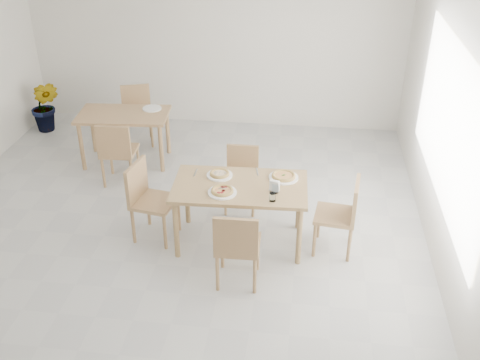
# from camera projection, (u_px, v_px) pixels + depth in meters

# --- Properties ---
(room) EXTENTS (7.28, 7.00, 7.00)m
(room) POSITION_uv_depth(u_px,v_px,m) (450.00, 126.00, 5.70)
(room) COLOR #BABAB5
(room) RESTS_ON ground
(main_table) EXTENTS (1.50, 0.89, 0.75)m
(main_table) POSITION_uv_depth(u_px,v_px,m) (240.00, 192.00, 6.19)
(main_table) COLOR #A78555
(main_table) RESTS_ON ground
(chair_south) EXTENTS (0.45, 0.45, 0.89)m
(chair_south) POSITION_uv_depth(u_px,v_px,m) (237.00, 244.00, 5.59)
(chair_south) COLOR tan
(chair_south) RESTS_ON ground
(chair_north) EXTENTS (0.40, 0.40, 0.81)m
(chair_north) POSITION_uv_depth(u_px,v_px,m) (242.00, 173.00, 6.97)
(chair_north) COLOR tan
(chair_north) RESTS_ON ground
(chair_west) EXTENTS (0.53, 0.53, 0.93)m
(chair_west) POSITION_uv_depth(u_px,v_px,m) (147.00, 196.00, 6.36)
(chair_west) COLOR tan
(chair_west) RESTS_ON ground
(chair_east) EXTENTS (0.49, 0.49, 0.89)m
(chair_east) POSITION_uv_depth(u_px,v_px,m) (343.00, 211.00, 6.11)
(chair_east) COLOR tan
(chair_east) RESTS_ON ground
(plate_margherita) EXTENTS (0.33, 0.33, 0.02)m
(plate_margherita) POSITION_uv_depth(u_px,v_px,m) (284.00, 177.00, 6.28)
(plate_margherita) COLOR white
(plate_margherita) RESTS_ON main_table
(plate_mushroom) EXTENTS (0.29, 0.29, 0.02)m
(plate_mushroom) POSITION_uv_depth(u_px,v_px,m) (220.00, 175.00, 6.32)
(plate_mushroom) COLOR white
(plate_mushroom) RESTS_ON main_table
(plate_pepperoni) EXTENTS (0.31, 0.31, 0.02)m
(plate_pepperoni) POSITION_uv_depth(u_px,v_px,m) (222.00, 192.00, 5.99)
(plate_pepperoni) COLOR white
(plate_pepperoni) RESTS_ON main_table
(pizza_margherita) EXTENTS (0.29, 0.29, 0.03)m
(pizza_margherita) POSITION_uv_depth(u_px,v_px,m) (284.00, 176.00, 6.26)
(pizza_margherita) COLOR #E1BF6A
(pizza_margherita) RESTS_ON plate_margherita
(pizza_mushroom) EXTENTS (0.24, 0.24, 0.03)m
(pizza_mushroom) POSITION_uv_depth(u_px,v_px,m) (220.00, 173.00, 6.31)
(pizza_mushroom) COLOR #E1BF6A
(pizza_mushroom) RESTS_ON plate_mushroom
(pizza_pepperoni) EXTENTS (0.30, 0.30, 0.03)m
(pizza_pepperoni) POSITION_uv_depth(u_px,v_px,m) (222.00, 191.00, 5.98)
(pizza_pepperoni) COLOR #E1BF6A
(pizza_pepperoni) RESTS_ON plate_pepperoni
(tumbler_a) EXTENTS (0.07, 0.07, 0.10)m
(tumbler_a) POSITION_uv_depth(u_px,v_px,m) (275.00, 189.00, 5.98)
(tumbler_a) COLOR white
(tumbler_a) RESTS_ON main_table
(tumbler_b) EXTENTS (0.07, 0.07, 0.09)m
(tumbler_b) POSITION_uv_depth(u_px,v_px,m) (272.00, 197.00, 5.84)
(tumbler_b) COLOR white
(tumbler_b) RESTS_ON main_table
(napkin_holder) EXTENTS (0.13, 0.09, 0.13)m
(napkin_holder) POSITION_uv_depth(u_px,v_px,m) (274.00, 186.00, 6.00)
(napkin_holder) COLOR silver
(napkin_holder) RESTS_ON main_table
(fork_a) EXTENTS (0.02, 0.17, 0.01)m
(fork_a) POSITION_uv_depth(u_px,v_px,m) (196.00, 173.00, 6.39)
(fork_a) COLOR silver
(fork_a) RESTS_ON main_table
(fork_b) EXTENTS (0.06, 0.19, 0.01)m
(fork_b) POSITION_uv_depth(u_px,v_px,m) (257.00, 172.00, 6.40)
(fork_b) COLOR silver
(fork_b) RESTS_ON main_table
(second_table) EXTENTS (1.32, 0.83, 0.75)m
(second_table) POSITION_uv_depth(u_px,v_px,m) (124.00, 120.00, 7.95)
(second_table) COLOR tan
(second_table) RESTS_ON ground
(chair_back_s) EXTENTS (0.47, 0.47, 0.91)m
(chair_back_s) POSITION_uv_depth(u_px,v_px,m) (117.00, 149.00, 7.42)
(chair_back_s) COLOR tan
(chair_back_s) RESTS_ON ground
(chair_back_n) EXTENTS (0.56, 0.56, 0.89)m
(chair_back_n) POSITION_uv_depth(u_px,v_px,m) (137.00, 110.00, 8.62)
(chair_back_n) COLOR tan
(chair_back_n) RESTS_ON ground
(plate_empty) EXTENTS (0.27, 0.27, 0.02)m
(plate_empty) POSITION_uv_depth(u_px,v_px,m) (152.00, 108.00, 8.04)
(plate_empty) COLOR white
(plate_empty) RESTS_ON second_table
(potted_plant) EXTENTS (0.48, 0.40, 0.85)m
(potted_plant) POSITION_uv_depth(u_px,v_px,m) (45.00, 106.00, 9.00)
(potted_plant) COLOR #2C5F1C
(potted_plant) RESTS_ON ground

